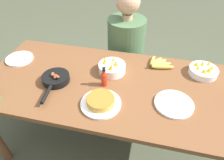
% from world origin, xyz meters
% --- Properties ---
extents(ground_plane, '(14.00, 14.00, 0.00)m').
position_xyz_m(ground_plane, '(0.00, 0.00, 0.00)').
color(ground_plane, '#474C38').
extents(dining_table, '(1.88, 0.84, 0.77)m').
position_xyz_m(dining_table, '(0.00, 0.00, 0.67)').
color(dining_table, brown).
rests_on(dining_table, ground_plane).
extents(banana_bunch, '(0.20, 0.18, 0.04)m').
position_xyz_m(banana_bunch, '(0.31, 0.29, 0.79)').
color(banana_bunch, gold).
rests_on(banana_bunch, dining_table).
extents(skillet, '(0.19, 0.35, 0.08)m').
position_xyz_m(skillet, '(-0.39, -0.08, 0.80)').
color(skillet, black).
rests_on(skillet, dining_table).
extents(frittata_plate_center, '(0.26, 0.26, 0.06)m').
position_xyz_m(frittata_plate_center, '(-0.02, -0.21, 0.79)').
color(frittata_plate_center, white).
rests_on(frittata_plate_center, dining_table).
extents(empty_plate_near_front, '(0.22, 0.22, 0.02)m').
position_xyz_m(empty_plate_near_front, '(-0.81, 0.11, 0.78)').
color(empty_plate_near_front, white).
rests_on(empty_plate_near_front, dining_table).
extents(empty_plate_far_left, '(0.25, 0.25, 0.02)m').
position_xyz_m(empty_plate_far_left, '(0.43, -0.11, 0.78)').
color(empty_plate_far_left, white).
rests_on(empty_plate_far_left, dining_table).
extents(fruit_bowl_mango, '(0.21, 0.21, 0.10)m').
position_xyz_m(fruit_bowl_mango, '(0.64, 0.26, 0.80)').
color(fruit_bowl_mango, white).
rests_on(fruit_bowl_mango, dining_table).
extents(fruit_bowl_citrus, '(0.20, 0.20, 0.12)m').
position_xyz_m(fruit_bowl_citrus, '(-0.03, 0.13, 0.81)').
color(fruit_bowl_citrus, white).
rests_on(fruit_bowl_citrus, dining_table).
extents(hot_sauce_bottle, '(0.04, 0.04, 0.15)m').
position_xyz_m(hot_sauce_bottle, '(-0.05, -0.03, 0.84)').
color(hot_sauce_bottle, '#B72814').
rests_on(hot_sauce_bottle, dining_table).
extents(person_figure, '(0.39, 0.39, 1.23)m').
position_xyz_m(person_figure, '(-0.01, 0.65, 0.51)').
color(person_figure, black).
rests_on(person_figure, ground_plane).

